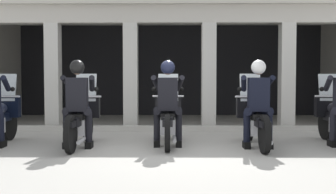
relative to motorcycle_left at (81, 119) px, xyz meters
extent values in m
plane|color=#A8A59E|center=(1.61, 2.71, -0.50)|extent=(80.00, 80.00, 0.00)
cube|color=black|center=(1.63, 6.55, 1.03)|extent=(10.77, 0.24, 3.07)
cube|color=#BCB7AD|center=(1.63, 2.67, 2.35)|extent=(10.77, 0.36, 0.44)
cube|color=#BCB7AD|center=(1.63, 4.54, 2.65)|extent=(10.77, 4.43, 0.16)
cube|color=beige|center=(-1.30, 2.67, 0.81)|extent=(0.35, 0.36, 2.63)
cube|color=beige|center=(0.66, 2.67, 0.81)|extent=(0.35, 0.36, 2.63)
cube|color=beige|center=(2.61, 2.67, 0.81)|extent=(0.35, 0.36, 2.63)
cube|color=beige|center=(4.56, 2.67, 0.81)|extent=(0.35, 0.36, 2.63)
cube|color=#B7B5AD|center=(1.63, 2.17, -0.44)|extent=(10.37, 0.24, 0.12)
cylinder|color=black|center=(-1.62, 0.65, -0.18)|extent=(0.09, 0.64, 0.64)
cube|color=black|center=(-1.62, 0.65, 0.03)|extent=(0.14, 0.44, 0.08)
cylinder|color=silver|center=(-1.62, 0.59, 0.06)|extent=(0.05, 0.24, 0.53)
cube|color=black|center=(-1.62, 0.53, 0.20)|extent=(0.52, 0.16, 0.44)
sphere|color=silver|center=(-1.62, 0.63, 0.22)|extent=(0.18, 0.18, 0.18)
cube|color=silver|center=(-1.62, 0.51, 0.57)|extent=(0.40, 0.14, 0.54)
cylinder|color=silver|center=(-1.62, 0.43, 0.40)|extent=(0.62, 0.04, 0.04)
cylinder|color=black|center=(-1.42, -0.23, -0.12)|extent=(0.12, 0.12, 0.53)
cube|color=black|center=(-1.42, -0.22, -0.44)|extent=(0.11, 0.26, 0.12)
cylinder|color=black|center=(-1.40, -0.02, 0.66)|extent=(0.19, 0.48, 0.31)
sphere|color=black|center=(-1.36, 0.19, 0.55)|extent=(0.09, 0.09, 0.09)
cylinder|color=black|center=(0.00, 0.58, -0.18)|extent=(0.09, 0.64, 0.64)
cylinder|color=black|center=(0.00, -0.82, -0.18)|extent=(0.09, 0.64, 0.64)
cube|color=black|center=(0.00, 0.58, 0.03)|extent=(0.14, 0.44, 0.08)
cube|color=silver|center=(0.00, -0.17, -0.13)|extent=(0.28, 0.44, 0.28)
cube|color=black|center=(0.00, -0.12, 0.00)|extent=(0.18, 1.24, 0.16)
ellipsoid|color=#1E2338|center=(0.00, 0.10, 0.18)|extent=(0.26, 0.48, 0.22)
cube|color=black|center=(0.00, -0.30, 0.07)|extent=(0.24, 0.52, 0.10)
cube|color=black|center=(0.00, -0.76, 0.00)|extent=(0.16, 0.48, 0.10)
cylinder|color=silver|center=(0.00, 0.52, 0.06)|extent=(0.05, 0.24, 0.53)
cube|color=black|center=(0.00, 0.46, 0.20)|extent=(0.52, 0.16, 0.44)
sphere|color=silver|center=(0.00, 0.56, 0.22)|extent=(0.18, 0.18, 0.18)
cube|color=silver|center=(0.00, 0.44, 0.57)|extent=(0.40, 0.14, 0.54)
cylinder|color=silver|center=(0.00, 0.36, 0.40)|extent=(0.62, 0.04, 0.04)
cylinder|color=silver|center=(0.12, -0.52, -0.32)|extent=(0.07, 0.55, 0.07)
cube|color=black|center=(0.00, -0.32, 0.47)|extent=(0.36, 0.22, 0.60)
cube|color=#591414|center=(0.00, -0.20, 0.49)|extent=(0.05, 0.02, 0.32)
sphere|color=tan|center=(0.00, -0.30, 0.92)|extent=(0.21, 0.21, 0.21)
sphere|color=black|center=(0.00, -0.30, 0.95)|extent=(0.26, 0.26, 0.26)
cylinder|color=black|center=(0.14, -0.30, 0.16)|extent=(0.26, 0.29, 0.17)
cylinder|color=black|center=(0.20, -0.30, -0.12)|extent=(0.12, 0.12, 0.53)
cube|color=black|center=(0.20, -0.29, -0.44)|extent=(0.11, 0.26, 0.12)
cylinder|color=black|center=(-0.14, -0.30, 0.16)|extent=(0.26, 0.29, 0.17)
cylinder|color=black|center=(-0.20, -0.30, -0.12)|extent=(0.12, 0.12, 0.53)
cube|color=black|center=(-0.20, -0.29, -0.44)|extent=(0.11, 0.26, 0.12)
cylinder|color=black|center=(0.22, -0.09, 0.66)|extent=(0.19, 0.48, 0.31)
sphere|color=black|center=(0.26, 0.12, 0.55)|extent=(0.09, 0.09, 0.09)
cylinder|color=black|center=(-0.22, -0.09, 0.66)|extent=(0.19, 0.48, 0.31)
sphere|color=black|center=(-0.26, 0.12, 0.55)|extent=(0.09, 0.09, 0.09)
cylinder|color=black|center=(1.61, 0.75, -0.18)|extent=(0.09, 0.64, 0.64)
cylinder|color=black|center=(1.61, -0.65, -0.18)|extent=(0.09, 0.64, 0.64)
cube|color=black|center=(1.61, 0.75, 0.03)|extent=(0.14, 0.44, 0.08)
cube|color=silver|center=(1.61, 0.00, -0.13)|extent=(0.28, 0.44, 0.28)
cube|color=black|center=(1.61, 0.05, 0.00)|extent=(0.18, 1.24, 0.16)
ellipsoid|color=black|center=(1.61, 0.27, 0.18)|extent=(0.26, 0.48, 0.22)
cube|color=black|center=(1.61, -0.13, 0.07)|extent=(0.24, 0.52, 0.10)
cube|color=black|center=(1.61, -0.59, 0.00)|extent=(0.16, 0.48, 0.10)
cylinder|color=silver|center=(1.61, 0.69, 0.06)|extent=(0.05, 0.24, 0.53)
cube|color=black|center=(1.61, 0.63, 0.20)|extent=(0.52, 0.16, 0.44)
sphere|color=silver|center=(1.61, 0.73, 0.22)|extent=(0.18, 0.18, 0.18)
cube|color=silver|center=(1.61, 0.61, 0.57)|extent=(0.40, 0.14, 0.54)
cylinder|color=silver|center=(1.61, 0.53, 0.40)|extent=(0.62, 0.04, 0.04)
cylinder|color=silver|center=(1.73, -0.35, -0.32)|extent=(0.07, 0.55, 0.07)
cube|color=black|center=(1.61, -0.15, 0.47)|extent=(0.36, 0.22, 0.60)
cube|color=#14193F|center=(1.61, -0.03, 0.49)|extent=(0.05, 0.02, 0.32)
sphere|color=#936B51|center=(1.61, -0.13, 0.92)|extent=(0.21, 0.21, 0.21)
sphere|color=#191E38|center=(1.61, -0.13, 0.95)|extent=(0.26, 0.26, 0.26)
cylinder|color=black|center=(1.75, -0.13, 0.16)|extent=(0.26, 0.29, 0.17)
cylinder|color=black|center=(1.81, -0.13, -0.12)|extent=(0.12, 0.12, 0.53)
cube|color=black|center=(1.81, -0.12, -0.44)|extent=(0.11, 0.26, 0.12)
cylinder|color=black|center=(1.47, -0.13, 0.16)|extent=(0.26, 0.29, 0.17)
cylinder|color=black|center=(1.41, -0.13, -0.12)|extent=(0.12, 0.12, 0.53)
cube|color=black|center=(1.41, -0.12, -0.44)|extent=(0.11, 0.26, 0.12)
cylinder|color=black|center=(1.83, 0.08, 0.66)|extent=(0.19, 0.48, 0.31)
sphere|color=black|center=(1.87, 0.29, 0.55)|extent=(0.09, 0.09, 0.09)
cylinder|color=black|center=(1.39, 0.08, 0.66)|extent=(0.19, 0.48, 0.31)
sphere|color=black|center=(1.35, 0.29, 0.55)|extent=(0.09, 0.09, 0.09)
cylinder|color=black|center=(3.23, 0.59, -0.18)|extent=(0.09, 0.64, 0.64)
cylinder|color=black|center=(3.23, -0.81, -0.18)|extent=(0.09, 0.64, 0.64)
cube|color=black|center=(3.23, 0.59, 0.03)|extent=(0.14, 0.44, 0.08)
cube|color=silver|center=(3.23, -0.16, -0.13)|extent=(0.28, 0.44, 0.28)
cube|color=black|center=(3.23, -0.11, 0.00)|extent=(0.18, 1.24, 0.16)
ellipsoid|color=black|center=(3.23, 0.11, 0.18)|extent=(0.26, 0.48, 0.22)
cube|color=black|center=(3.23, -0.29, 0.07)|extent=(0.24, 0.52, 0.10)
cube|color=black|center=(3.23, -0.75, 0.00)|extent=(0.16, 0.48, 0.10)
cylinder|color=silver|center=(3.23, 0.53, 0.06)|extent=(0.05, 0.24, 0.53)
cube|color=black|center=(3.23, 0.47, 0.20)|extent=(0.52, 0.16, 0.44)
sphere|color=silver|center=(3.23, 0.57, 0.22)|extent=(0.18, 0.18, 0.18)
cube|color=silver|center=(3.23, 0.45, 0.57)|extent=(0.40, 0.14, 0.54)
cylinder|color=silver|center=(3.23, 0.37, 0.40)|extent=(0.62, 0.04, 0.04)
cylinder|color=silver|center=(3.35, -0.51, -0.32)|extent=(0.07, 0.55, 0.07)
cube|color=black|center=(3.23, -0.31, 0.47)|extent=(0.36, 0.22, 0.60)
cube|color=#14193F|center=(3.23, -0.19, 0.49)|extent=(0.05, 0.02, 0.32)
sphere|color=tan|center=(3.23, -0.29, 0.92)|extent=(0.21, 0.21, 0.21)
sphere|color=silver|center=(3.23, -0.29, 0.95)|extent=(0.26, 0.26, 0.26)
cylinder|color=black|center=(3.37, -0.29, 0.16)|extent=(0.26, 0.29, 0.17)
cylinder|color=black|center=(3.43, -0.29, -0.12)|extent=(0.12, 0.12, 0.53)
cube|color=black|center=(3.43, -0.28, -0.44)|extent=(0.11, 0.26, 0.12)
cylinder|color=black|center=(3.09, -0.29, 0.16)|extent=(0.26, 0.29, 0.17)
cylinder|color=black|center=(3.03, -0.29, -0.12)|extent=(0.12, 0.12, 0.53)
cube|color=black|center=(3.03, -0.28, -0.44)|extent=(0.11, 0.26, 0.12)
cylinder|color=black|center=(3.45, -0.08, 0.66)|extent=(0.19, 0.48, 0.31)
sphere|color=black|center=(3.49, 0.13, 0.55)|extent=(0.09, 0.09, 0.09)
cylinder|color=black|center=(3.01, -0.08, 0.66)|extent=(0.19, 0.48, 0.31)
sphere|color=black|center=(2.97, 0.13, 0.55)|extent=(0.09, 0.09, 0.09)
cylinder|color=black|center=(4.84, 0.79, -0.18)|extent=(0.09, 0.64, 0.64)
cube|color=black|center=(4.84, 0.79, 0.03)|extent=(0.14, 0.44, 0.08)
ellipsoid|color=black|center=(4.84, 0.31, 0.18)|extent=(0.26, 0.48, 0.22)
cylinder|color=silver|center=(4.84, 0.73, 0.06)|extent=(0.05, 0.24, 0.53)
cube|color=black|center=(4.84, 0.67, 0.20)|extent=(0.52, 0.16, 0.44)
sphere|color=silver|center=(4.84, 0.77, 0.22)|extent=(0.18, 0.18, 0.18)
cube|color=silver|center=(4.84, 0.65, 0.57)|extent=(0.40, 0.14, 0.54)
cylinder|color=silver|center=(4.84, 0.57, 0.40)|extent=(0.62, 0.04, 0.04)
cylinder|color=black|center=(4.70, -0.09, 0.16)|extent=(0.26, 0.29, 0.17)
cylinder|color=black|center=(4.64, -0.09, -0.12)|extent=(0.12, 0.12, 0.53)
cube|color=black|center=(4.64, -0.08, -0.44)|extent=(0.11, 0.26, 0.12)
cylinder|color=black|center=(4.62, 0.12, 0.66)|extent=(0.19, 0.48, 0.31)
sphere|color=black|center=(4.58, 0.33, 0.55)|extent=(0.09, 0.09, 0.09)
camera|label=1|loc=(1.68, -7.53, 0.75)|focal=43.47mm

